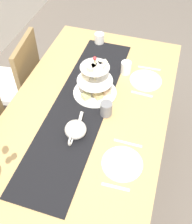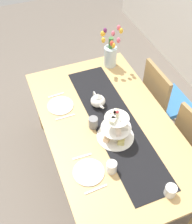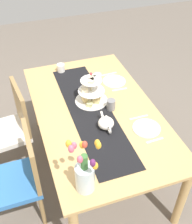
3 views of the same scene
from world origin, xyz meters
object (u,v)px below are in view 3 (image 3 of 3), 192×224
(mug_white_text, at_px, (97,78))
(cream_jug, at_px, (61,68))
(dinner_plate_right, at_px, (114,81))
(tiered_cake_stand, at_px, (91,93))
(fork_right, at_px, (120,89))
(chair_left, at_px, (20,176))
(teapot, at_px, (106,123))
(knife_left, at_px, (139,117))
(tulip_vase, at_px, (85,173))
(mug_grey, at_px, (111,105))
(fork_left, at_px, (155,140))
(knife_right, at_px, (109,74))
(chair_right, at_px, (12,126))
(dinner_plate_left, at_px, (146,128))
(dining_table, at_px, (96,118))

(mug_white_text, bearing_deg, cream_jug, 43.75)
(cream_jug, relative_size, dinner_plate_right, 0.37)
(tiered_cake_stand, xyz_separation_m, fork_right, (0.08, -0.32, -0.09))
(chair_left, relative_size, dinner_plate_right, 3.96)
(tiered_cake_stand, bearing_deg, cream_jug, 13.71)
(teapot, bearing_deg, knife_left, -84.12)
(mug_white_text, bearing_deg, fork_right, -140.08)
(chair_left, height_order, teapot, chair_left)
(tulip_vase, height_order, fork_right, tulip_vase)
(knife_left, xyz_separation_m, mug_white_text, (0.62, 0.16, 0.04))
(fork_right, relative_size, mug_grey, 1.58)
(cream_jug, bearing_deg, fork_left, -159.48)
(chair_left, relative_size, tulip_vase, 2.09)
(tiered_cake_stand, xyz_separation_m, knife_right, (0.37, -0.32, -0.09))
(fork_left, relative_size, fork_right, 1.00)
(chair_left, xyz_separation_m, fork_right, (0.52, -1.06, 0.25))
(chair_right, distance_m, knife_right, 1.10)
(dinner_plate_left, distance_m, fork_left, 0.15)
(knife_left, height_order, knife_right, same)
(dinner_plate_left, bearing_deg, cream_jug, 23.01)
(chair_left, xyz_separation_m, mug_white_text, (0.71, -0.90, 0.29))
(tulip_vase, bearing_deg, mug_white_text, -22.79)
(tulip_vase, bearing_deg, cream_jug, -7.19)
(fork_left, relative_size, knife_right, 0.88)
(teapot, distance_m, dinner_plate_left, 0.34)
(chair_right, distance_m, mug_white_text, 0.95)
(teapot, distance_m, tulip_vase, 0.60)
(tiered_cake_stand, height_order, dinner_plate_right, tiered_cake_stand)
(teapot, relative_size, tulip_vase, 0.55)
(chair_right, height_order, mug_white_text, chair_right)
(chair_right, relative_size, dinner_plate_right, 3.96)
(chair_left, xyz_separation_m, teapot, (0.06, -0.74, 0.30))
(dining_table, relative_size, dinner_plate_right, 7.75)
(dining_table, xyz_separation_m, fork_right, (0.22, -0.31, 0.09))
(chair_left, height_order, tiered_cake_stand, tiered_cake_stand)
(chair_left, bearing_deg, fork_right, -63.86)
(dining_table, bearing_deg, chair_right, 66.72)
(dining_table, height_order, knife_right, knife_right)
(mug_white_text, bearing_deg, fork_left, -170.06)
(chair_left, distance_m, knife_left, 1.09)
(knife_left, relative_size, mug_grey, 1.79)
(cream_jug, height_order, mug_white_text, mug_white_text)
(mug_grey, height_order, mug_white_text, mug_grey)
(dinner_plate_right, relative_size, mug_grey, 2.42)
(chair_right, xyz_separation_m, mug_grey, (-0.35, -0.87, 0.30))
(mug_white_text, bearing_deg, dining_table, 159.64)
(chair_right, distance_m, fork_right, 1.09)
(chair_right, bearing_deg, dinner_plate_left, -122.51)
(teapot, xyz_separation_m, mug_white_text, (0.65, -0.15, -0.01))
(fork_left, bearing_deg, teapot, 50.57)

